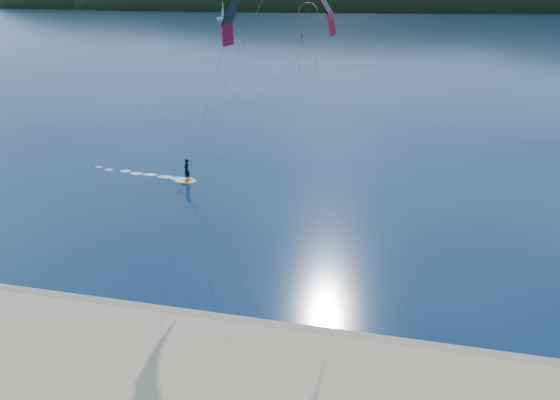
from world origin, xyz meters
name	(u,v)px	position (x,y,z in m)	size (l,w,h in m)	color
ground	(116,377)	(0.00, 0.00, 0.00)	(1800.00, 1800.00, 0.00)	#071637
wet_sand	(161,320)	(0.00, 4.50, 0.05)	(220.00, 2.50, 0.10)	#977D58
headland	(410,10)	(0.63, 745.28, 0.00)	(1200.00, 310.00, 140.00)	black
kitesurfer_near	(274,39)	(1.56, 21.90, 12.61)	(24.16, 7.11, 15.81)	gold
kitesurfer_far	(308,13)	(-29.32, 197.60, 9.66)	(8.01, 8.19, 12.05)	gold
sailboat	(223,18)	(-131.42, 392.12, 0.94)	(9.14, 5.77, 12.81)	white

